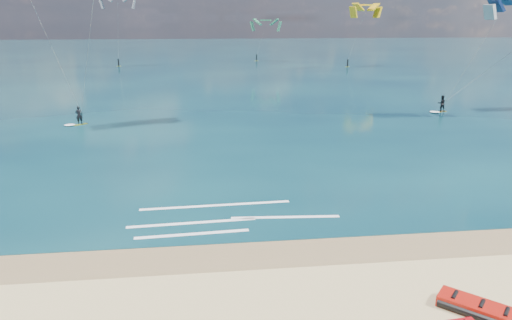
{
  "coord_description": "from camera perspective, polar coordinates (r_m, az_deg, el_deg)",
  "views": [
    {
      "loc": [
        -1.34,
        -13.3,
        9.09
      ],
      "look_at": [
        1.07,
        8.0,
        2.41
      ],
      "focal_mm": 32.0,
      "sensor_mm": 36.0,
      "label": 1
    }
  ],
  "objects": [
    {
      "name": "packed_kite_mid",
      "position": [
        17.06,
        25.82,
        -16.82
      ],
      "size": [
        2.72,
        2.66,
        0.44
      ],
      "primitive_type": null,
      "rotation": [
        0.0,
        0.0,
        -0.75
      ],
      "color": "#B0160C",
      "rests_on": "ground"
    },
    {
      "name": "kitesurfer_far",
      "position": [
        48.66,
        26.94,
        12.47
      ],
      "size": [
        11.2,
        5.88,
        12.55
      ],
      "rotation": [
        0.0,
        0.0,
        0.34
      ],
      "color": "gold",
      "rests_on": "sea"
    },
    {
      "name": "ground",
      "position": [
        54.09,
        -5.0,
        7.57
      ],
      "size": [
        320.0,
        320.0,
        0.0
      ],
      "primitive_type": "plane",
      "color": "tan",
      "rests_on": "ground"
    },
    {
      "name": "distant_kites",
      "position": [
        90.27,
        -1.67,
        15.11
      ],
      "size": [
        50.55,
        18.69,
        12.93
      ],
      "color": "gray",
      "rests_on": "ground"
    },
    {
      "name": "kitesurfer_main",
      "position": [
        39.38,
        -22.66,
        15.22
      ],
      "size": [
        7.83,
        8.65,
        16.5
      ],
      "rotation": [
        0.0,
        0.0,
        0.7
      ],
      "color": "#A7C917",
      "rests_on": "sea"
    },
    {
      "name": "sea",
      "position": [
        117.66,
        -5.95,
        12.8
      ],
      "size": [
        320.0,
        200.0,
        0.04
      ],
      "primitive_type": "cube",
      "color": "#092533",
      "rests_on": "ground"
    },
    {
      "name": "shoreline_foam",
      "position": [
        21.83,
        -4.45,
        -7.22
      ],
      "size": [
        9.97,
        3.61,
        0.01
      ],
      "color": "white",
      "rests_on": "ground"
    },
    {
      "name": "wet_sand_strip",
      "position": [
        18.71,
        -1.57,
        -11.75
      ],
      "size": [
        320.0,
        2.4,
        0.01
      ],
      "primitive_type": "cube",
      "color": "olive",
      "rests_on": "ground"
    }
  ]
}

